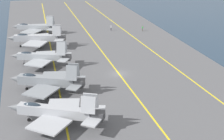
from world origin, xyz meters
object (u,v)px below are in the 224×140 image
crew_white_vest (111,28)px  parked_jet_sixth (36,27)px  parked_jet_second (57,112)px  crew_green_vest (142,28)px  parked_jet_fourth (42,56)px  parked_jet_fifth (37,38)px  parked_jet_third (48,81)px

crew_white_vest → parked_jet_sixth: bearing=85.0°
parked_jet_second → parked_jet_sixth: bearing=0.3°
crew_white_vest → crew_green_vest: size_ratio=1.00×
parked_jet_fourth → parked_jet_fifth: (16.58, 0.21, 0.25)m
parked_jet_fourth → parked_jet_second: bearing=-179.3°
parked_jet_fifth → crew_green_vest: size_ratio=9.49×
parked_jet_third → parked_jet_fourth: size_ratio=1.03×
parked_jet_second → crew_white_vest: bearing=-22.6°
parked_jet_fourth → crew_green_vest: bearing=-53.1°
parked_jet_fifth → parked_jet_sixth: 15.80m
parked_jet_second → parked_jet_fifth: size_ratio=0.99×
parked_jet_fourth → crew_green_vest: size_ratio=8.54×
parked_jet_third → parked_jet_fourth: bearing=0.2°
parked_jet_second → parked_jet_sixth: (62.38, 0.37, -0.24)m
parked_jet_fifth → parked_jet_sixth: (15.79, -0.23, -0.53)m
parked_jet_fifth → parked_jet_sixth: parked_jet_fifth is taller
parked_jet_fourth → parked_jet_fifth: bearing=0.7°
parked_jet_fourth → crew_white_vest: bearing=-40.1°
parked_jet_fifth → crew_green_vest: 37.41m
parked_jet_sixth → crew_white_vest: (-2.21, -25.40, -1.21)m
parked_jet_fifth → crew_white_vest: 29.06m
parked_jet_sixth → crew_white_vest: size_ratio=8.72×
parked_jet_fourth → crew_white_vest: size_ratio=8.56×
parked_jet_third → parked_jet_second: bearing=-178.6°
crew_green_vest → parked_jet_fourth: bearing=126.9°
parked_jet_fourth → parked_jet_sixth: size_ratio=0.98×
parked_jet_fourth → crew_green_vest: 44.70m
crew_white_vest → parked_jet_second: bearing=157.4°
parked_jet_second → crew_white_vest: parked_jet_second is taller
parked_jet_sixth → parked_jet_second: bearing=-179.7°
parked_jet_second → parked_jet_third: 14.02m
parked_jet_third → crew_white_vest: 52.69m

